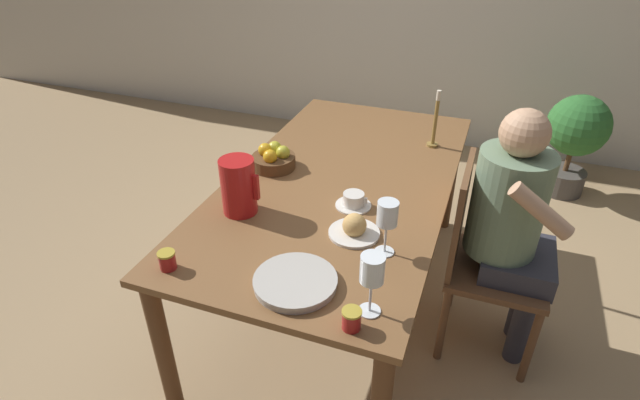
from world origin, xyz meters
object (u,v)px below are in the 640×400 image
serving_tray (295,282)px  fruit_bowl (273,159)px  red_pitcher (238,186)px  chair_person_side (482,257)px  wine_glass_juice (372,272)px  candlestick_tall (435,125)px  jam_jar_amber (352,318)px  potted_plant (575,135)px  teacup_near_person (354,201)px  bread_plate (354,228)px  jam_jar_red (167,260)px  wine_glass_water (387,216)px  person_seated (513,220)px

serving_tray → fruit_bowl: size_ratio=1.37×
red_pitcher → chair_person_side: bearing=19.7°
red_pitcher → wine_glass_juice: red_pitcher is taller
candlestick_tall → jam_jar_amber: bearing=-90.8°
red_pitcher → potted_plant: 2.53m
teacup_near_person → jam_jar_amber: size_ratio=2.20×
wine_glass_juice → bread_plate: wine_glass_juice is taller
wine_glass_juice → fruit_bowl: wine_glass_juice is taller
jam_jar_amber → jam_jar_red: bearing=176.1°
wine_glass_water → candlestick_tall: candlestick_tall is taller
fruit_bowl → potted_plant: size_ratio=0.29×
jam_jar_amber → jam_jar_red: 0.69m
red_pitcher → fruit_bowl: size_ratio=1.14×
teacup_near_person → jam_jar_red: size_ratio=2.20×
wine_glass_juice → bread_plate: bearing=113.6°
candlestick_tall → potted_plant: 1.44m
person_seated → wine_glass_water: size_ratio=5.40×
serving_tray → jam_jar_red: bearing=-171.1°
wine_glass_juice → jam_jar_amber: 0.15m
wine_glass_water → person_seated: bearing=44.3°
potted_plant → wine_glass_water: bearing=-112.0°
wine_glass_water → candlestick_tall: (0.02, 0.97, -0.05)m
bread_plate → wine_glass_water: bearing=-26.8°
wine_glass_water → red_pitcher: bearing=174.1°
fruit_bowl → potted_plant: (1.51, 1.61, -0.33)m
chair_person_side → red_pitcher: (-0.99, -0.35, 0.36)m
serving_tray → potted_plant: serving_tray is taller
person_seated → jam_jar_amber: size_ratio=16.97×
teacup_near_person → potted_plant: size_ratio=0.21×
bread_plate → chair_person_side: bearing=35.2°
chair_person_side → candlestick_tall: (-0.34, 0.55, 0.35)m
potted_plant → teacup_near_person: bearing=-119.9°
bread_plate → person_seated: bearing=32.0°
teacup_near_person → red_pitcher: bearing=-155.1°
wine_glass_juice → wine_glass_water: bearing=95.4°
wine_glass_juice → fruit_bowl: (-0.69, 0.78, -0.12)m
wine_glass_water → wine_glass_juice: bearing=-84.6°
red_pitcher → serving_tray: red_pitcher is taller
teacup_near_person → fruit_bowl: bearing=156.4°
wine_glass_water → teacup_near_person: (-0.20, 0.26, -0.14)m
chair_person_side → candlestick_tall: candlestick_tall is taller
serving_tray → potted_plant: size_ratio=0.40×
teacup_near_person → jam_jar_red: bearing=-128.6°
person_seated → wine_glass_water: person_seated is taller
jam_jar_red → person_seated: bearing=34.7°
wine_glass_juice → candlestick_tall: bearing=90.6°
jam_jar_red → potted_plant: size_ratio=0.10×
person_seated → jam_jar_red: bearing=-55.3°
potted_plant → candlestick_tall: bearing=-126.7°
wine_glass_water → jam_jar_amber: size_ratio=3.14×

